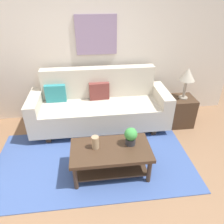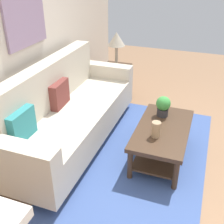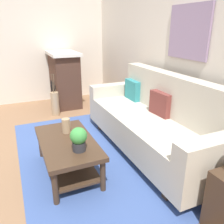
{
  "view_description": "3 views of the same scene",
  "coord_description": "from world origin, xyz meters",
  "px_view_note": "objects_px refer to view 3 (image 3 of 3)",
  "views": [
    {
      "loc": [
        -0.01,
        -1.95,
        2.33
      ],
      "look_at": [
        0.32,
        0.82,
        0.67
      ],
      "focal_mm": 33.85,
      "sensor_mm": 36.0,
      "label": 1
    },
    {
      "loc": [
        -2.58,
        -0.14,
        2.19
      ],
      "look_at": [
        0.33,
        0.92,
        0.46
      ],
      "focal_mm": 44.91,
      "sensor_mm": 36.0,
      "label": 2
    },
    {
      "loc": [
        2.64,
        -0.24,
        1.67
      ],
      "look_at": [
        0.04,
        0.91,
        0.61
      ],
      "focal_mm": 37.11,
      "sensor_mm": 36.0,
      "label": 3
    }
  ],
  "objects_px": {
    "couch": "(152,122)",
    "framed_painting": "(188,32)",
    "tabletop_vase": "(66,126)",
    "fireplace": "(64,79)",
    "potted_plant_tabletop": "(79,138)",
    "coffee_table": "(68,149)",
    "floor_vase": "(55,104)",
    "throw_pillow_teal": "(133,90)",
    "throw_pillow_maroon": "(161,104)"
  },
  "relations": [
    {
      "from": "couch",
      "to": "framed_painting",
      "type": "distance_m",
      "value": 1.25
    },
    {
      "from": "tabletop_vase",
      "to": "framed_painting",
      "type": "xyz_separation_m",
      "value": [
        0.15,
        1.62,
        1.08
      ]
    },
    {
      "from": "fireplace",
      "to": "framed_painting",
      "type": "relative_size",
      "value": 1.6
    },
    {
      "from": "potted_plant_tabletop",
      "to": "framed_painting",
      "type": "distance_m",
      "value": 1.93
    },
    {
      "from": "couch",
      "to": "potted_plant_tabletop",
      "type": "distance_m",
      "value": 1.19
    },
    {
      "from": "coffee_table",
      "to": "floor_vase",
      "type": "relative_size",
      "value": 2.35
    },
    {
      "from": "potted_plant_tabletop",
      "to": "framed_painting",
      "type": "relative_size",
      "value": 0.36
    },
    {
      "from": "couch",
      "to": "tabletop_vase",
      "type": "distance_m",
      "value": 1.17
    },
    {
      "from": "fireplace",
      "to": "framed_painting",
      "type": "height_order",
      "value": "framed_painting"
    },
    {
      "from": "floor_vase",
      "to": "throw_pillow_teal",
      "type": "bearing_deg",
      "value": 43.45
    },
    {
      "from": "floor_vase",
      "to": "tabletop_vase",
      "type": "bearing_deg",
      "value": -5.93
    },
    {
      "from": "throw_pillow_teal",
      "to": "throw_pillow_maroon",
      "type": "distance_m",
      "value": 0.78
    },
    {
      "from": "couch",
      "to": "throw_pillow_teal",
      "type": "distance_m",
      "value": 0.83
    },
    {
      "from": "throw_pillow_maroon",
      "to": "potted_plant_tabletop",
      "type": "distance_m",
      "value": 1.31
    },
    {
      "from": "throw_pillow_teal",
      "to": "couch",
      "type": "bearing_deg",
      "value": -9.0
    },
    {
      "from": "framed_painting",
      "to": "couch",
      "type": "bearing_deg",
      "value": -90.0
    },
    {
      "from": "throw_pillow_maroon",
      "to": "tabletop_vase",
      "type": "bearing_deg",
      "value": -96.52
    },
    {
      "from": "couch",
      "to": "framed_painting",
      "type": "bearing_deg",
      "value": 90.0
    },
    {
      "from": "tabletop_vase",
      "to": "fireplace",
      "type": "distance_m",
      "value": 2.43
    },
    {
      "from": "throw_pillow_teal",
      "to": "throw_pillow_maroon",
      "type": "relative_size",
      "value": 1.0
    },
    {
      "from": "potted_plant_tabletop",
      "to": "framed_painting",
      "type": "xyz_separation_m",
      "value": [
        -0.34,
        1.6,
        1.03
      ]
    },
    {
      "from": "tabletop_vase",
      "to": "potted_plant_tabletop",
      "type": "relative_size",
      "value": 0.7
    },
    {
      "from": "tabletop_vase",
      "to": "fireplace",
      "type": "bearing_deg",
      "value": 167.47
    },
    {
      "from": "throw_pillow_maroon",
      "to": "tabletop_vase",
      "type": "xyz_separation_m",
      "value": [
        -0.15,
        -1.28,
        -0.16
      ]
    },
    {
      "from": "throw_pillow_teal",
      "to": "floor_vase",
      "type": "relative_size",
      "value": 0.77
    },
    {
      "from": "tabletop_vase",
      "to": "floor_vase",
      "type": "distance_m",
      "value": 1.82
    },
    {
      "from": "tabletop_vase",
      "to": "framed_painting",
      "type": "relative_size",
      "value": 0.25
    },
    {
      "from": "throw_pillow_teal",
      "to": "framed_painting",
      "type": "height_order",
      "value": "framed_painting"
    },
    {
      "from": "throw_pillow_teal",
      "to": "framed_painting",
      "type": "distance_m",
      "value": 1.25
    },
    {
      "from": "throw_pillow_maroon",
      "to": "potted_plant_tabletop",
      "type": "relative_size",
      "value": 1.37
    },
    {
      "from": "couch",
      "to": "floor_vase",
      "type": "bearing_deg",
      "value": -153.45
    },
    {
      "from": "couch",
      "to": "floor_vase",
      "type": "relative_size",
      "value": 5.26
    },
    {
      "from": "framed_painting",
      "to": "potted_plant_tabletop",
      "type": "bearing_deg",
      "value": -77.86
    },
    {
      "from": "throw_pillow_maroon",
      "to": "fireplace",
      "type": "bearing_deg",
      "value": -163.39
    },
    {
      "from": "couch",
      "to": "throw_pillow_maroon",
      "type": "distance_m",
      "value": 0.28
    },
    {
      "from": "fireplace",
      "to": "floor_vase",
      "type": "relative_size",
      "value": 2.48
    },
    {
      "from": "coffee_table",
      "to": "throw_pillow_maroon",
      "type": "bearing_deg",
      "value": 92.57
    },
    {
      "from": "couch",
      "to": "fireplace",
      "type": "relative_size",
      "value": 2.12
    },
    {
      "from": "coffee_table",
      "to": "potted_plant_tabletop",
      "type": "height_order",
      "value": "potted_plant_tabletop"
    },
    {
      "from": "fireplace",
      "to": "potted_plant_tabletop",
      "type": "bearing_deg",
      "value": -10.07
    },
    {
      "from": "tabletop_vase",
      "to": "floor_vase",
      "type": "height_order",
      "value": "tabletop_vase"
    },
    {
      "from": "floor_vase",
      "to": "framed_painting",
      "type": "distance_m",
      "value": 2.77
    },
    {
      "from": "potted_plant_tabletop",
      "to": "coffee_table",
      "type": "bearing_deg",
      "value": -166.91
    },
    {
      "from": "couch",
      "to": "fireplace",
      "type": "bearing_deg",
      "value": -166.02
    },
    {
      "from": "couch",
      "to": "coffee_table",
      "type": "relative_size",
      "value": 2.24
    },
    {
      "from": "throw_pillow_teal",
      "to": "potted_plant_tabletop",
      "type": "distance_m",
      "value": 1.69
    },
    {
      "from": "couch",
      "to": "tabletop_vase",
      "type": "relative_size",
      "value": 13.47
    },
    {
      "from": "potted_plant_tabletop",
      "to": "floor_vase",
      "type": "relative_size",
      "value": 0.56
    },
    {
      "from": "potted_plant_tabletop",
      "to": "tabletop_vase",
      "type": "bearing_deg",
      "value": -177.76
    },
    {
      "from": "couch",
      "to": "tabletop_vase",
      "type": "bearing_deg",
      "value": -97.21
    }
  ]
}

